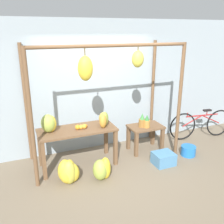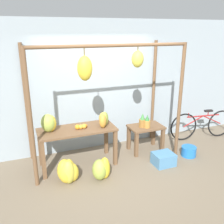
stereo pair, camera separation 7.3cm
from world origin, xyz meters
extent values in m
plane|color=#756651|center=(0.00, 0.00, 0.00)|extent=(20.00, 20.00, 0.00)
cube|color=#99A8B2|center=(0.00, 1.37, 1.40)|extent=(8.00, 0.08, 2.80)
cylinder|color=brown|center=(-1.43, 0.26, 1.18)|extent=(0.07, 0.07, 2.35)
cylinder|color=brown|center=(1.43, 0.26, 1.18)|extent=(0.07, 0.07, 2.35)
cylinder|color=brown|center=(-1.43, 1.28, 1.18)|extent=(0.07, 0.07, 2.35)
cylinder|color=brown|center=(1.43, 1.28, 1.18)|extent=(0.07, 0.07, 2.35)
cylinder|color=brown|center=(0.00, 0.26, 2.32)|extent=(2.86, 0.06, 0.06)
cylinder|color=brown|center=(-0.50, 0.26, 2.24)|extent=(0.02, 0.02, 0.11)
ellipsoid|color=gold|center=(-0.50, 0.26, 1.98)|extent=(0.25, 0.22, 0.41)
cylinder|color=brown|center=(0.45, 0.26, 2.26)|extent=(0.02, 0.02, 0.06)
ellipsoid|color=gold|center=(0.45, 0.26, 2.09)|extent=(0.22, 0.20, 0.30)
cube|color=brown|center=(-0.59, 0.67, 0.75)|extent=(1.48, 0.62, 0.04)
cube|color=brown|center=(-1.28, 0.41, 0.37)|extent=(0.07, 0.07, 0.73)
cube|color=brown|center=(0.10, 0.41, 0.37)|extent=(0.07, 0.07, 0.73)
cube|color=brown|center=(-1.28, 0.93, 0.37)|extent=(0.07, 0.07, 0.73)
cube|color=brown|center=(0.10, 0.93, 0.37)|extent=(0.07, 0.07, 0.73)
cube|color=brown|center=(0.96, 0.74, 0.56)|extent=(0.74, 0.49, 0.04)
cube|color=brown|center=(0.64, 0.55, 0.27)|extent=(0.07, 0.07, 0.54)
cube|color=brown|center=(1.28, 0.55, 0.27)|extent=(0.07, 0.07, 0.54)
cube|color=brown|center=(0.64, 0.93, 0.27)|extent=(0.07, 0.07, 0.54)
cube|color=brown|center=(1.28, 0.93, 0.27)|extent=(0.07, 0.07, 0.54)
ellipsoid|color=gold|center=(-1.07, 0.72, 0.93)|extent=(0.30, 0.32, 0.32)
ellipsoid|color=#9EB247|center=(-1.11, 0.72, 0.94)|extent=(0.35, 0.36, 0.34)
sphere|color=orange|center=(-0.58, 0.63, 0.82)|extent=(0.10, 0.10, 0.10)
sphere|color=orange|center=(-0.46, 0.63, 0.82)|extent=(0.09, 0.09, 0.09)
sphere|color=orange|center=(-0.52, 0.63, 0.82)|extent=(0.09, 0.09, 0.09)
sphere|color=orange|center=(-0.42, 0.66, 0.81)|extent=(0.08, 0.08, 0.08)
cylinder|color=#B27F38|center=(0.93, 0.66, 0.66)|extent=(0.14, 0.14, 0.16)
cone|color=#337538|center=(0.93, 0.66, 0.80)|extent=(0.10, 0.10, 0.13)
cylinder|color=olive|center=(0.86, 0.73, 0.66)|extent=(0.15, 0.15, 0.17)
cone|color=#428442|center=(0.86, 0.73, 0.82)|extent=(0.10, 0.10, 0.14)
ellipsoid|color=gold|center=(-0.84, 0.14, 0.18)|extent=(0.34, 0.34, 0.35)
ellipsoid|color=gold|center=(-0.87, 0.20, 0.21)|extent=(0.29, 0.28, 0.41)
ellipsoid|color=gold|center=(-0.95, 0.20, 0.21)|extent=(0.37, 0.36, 0.42)
ellipsoid|color=gold|center=(-0.92, 0.13, 0.18)|extent=(0.30, 0.27, 0.37)
ellipsoid|color=gold|center=(-0.90, 0.10, 0.22)|extent=(0.29, 0.28, 0.43)
ellipsoid|color=yellow|center=(-0.26, 0.01, 0.21)|extent=(0.21, 0.23, 0.42)
ellipsoid|color=#9EB247|center=(-0.36, 0.02, 0.19)|extent=(0.33, 0.35, 0.39)
cube|color=#4C84B2|center=(0.99, 0.04, 0.12)|extent=(0.41, 0.35, 0.25)
cylinder|color=blue|center=(1.70, 0.16, 0.10)|extent=(0.31, 0.31, 0.21)
torus|color=black|center=(3.07, 0.74, 0.34)|extent=(0.68, 0.13, 0.69)
torus|color=black|center=(2.07, 0.88, 0.34)|extent=(0.68, 0.13, 0.69)
cylinder|color=maroon|center=(2.57, 0.81, 0.59)|extent=(0.86, 0.15, 0.03)
cylinder|color=maroon|center=(2.82, 0.78, 0.46)|extent=(0.52, 0.10, 0.27)
cylinder|color=maroon|center=(2.32, 0.84, 0.46)|extent=(0.52, 0.10, 0.27)
cylinder|color=maroon|center=(2.70, 0.79, 0.64)|extent=(0.02, 0.02, 0.10)
cube|color=black|center=(2.70, 0.79, 0.71)|extent=(0.21, 0.11, 0.04)
cylinder|color=maroon|center=(2.17, 0.86, 0.64)|extent=(0.02, 0.02, 0.10)
ellipsoid|color=gold|center=(-0.11, 0.53, 0.91)|extent=(0.21, 0.21, 0.27)
ellipsoid|color=#93A33D|center=(-0.04, 0.62, 0.92)|extent=(0.23, 0.22, 0.29)
ellipsoid|color=#B2993D|center=(-0.04, 0.70, 0.90)|extent=(0.22, 0.21, 0.26)
camera|label=1|loc=(-1.65, -3.67, 2.57)|focal=40.00mm
camera|label=2|loc=(-1.58, -3.70, 2.57)|focal=40.00mm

